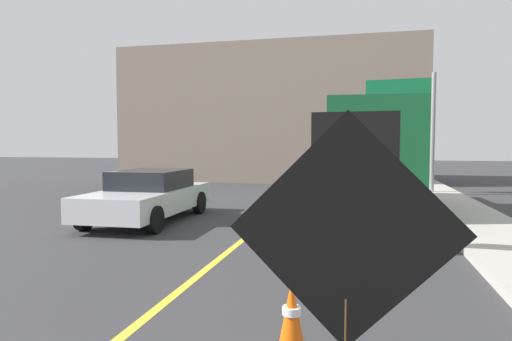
% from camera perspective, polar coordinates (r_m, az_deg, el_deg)
% --- Properties ---
extents(lane_center_stripe, '(0.14, 36.00, 0.01)m').
position_cam_1_polar(lane_center_stripe, '(6.74, -9.62, -14.80)').
color(lane_center_stripe, yellow).
rests_on(lane_center_stripe, ground).
extents(roadwork_sign, '(1.63, 0.06, 2.33)m').
position_cam_1_polar(roadwork_sign, '(3.12, 11.52, -8.40)').
color(roadwork_sign, '#593819').
rests_on(roadwork_sign, ground).
extents(arrow_board_trailer, '(1.60, 1.85, 2.70)m').
position_cam_1_polar(arrow_board_trailer, '(8.59, 12.35, -7.56)').
color(arrow_board_trailer, orange).
rests_on(arrow_board_trailer, ground).
extents(box_truck, '(2.95, 6.85, 3.32)m').
position_cam_1_polar(box_truck, '(14.42, 14.14, 2.12)').
color(box_truck, black).
rests_on(box_truck, ground).
extents(pickup_car, '(2.14, 4.73, 1.38)m').
position_cam_1_polar(pickup_car, '(12.54, -13.60, -3.12)').
color(pickup_car, silver).
rests_on(pickup_car, ground).
extents(highway_guide_sign, '(2.78, 0.36, 5.00)m').
position_cam_1_polar(highway_guide_sign, '(19.65, 19.45, 7.08)').
color(highway_guide_sign, gray).
rests_on(highway_guide_sign, ground).
extents(far_building_block, '(16.87, 6.19, 7.56)m').
position_cam_1_polar(far_building_block, '(26.60, 2.18, 7.03)').
color(far_building_block, gray).
rests_on(far_building_block, ground).
extents(traffic_cone_near_sign, '(0.36, 0.36, 0.77)m').
position_cam_1_polar(traffic_cone_near_sign, '(4.71, 4.58, -18.11)').
color(traffic_cone_near_sign, black).
rests_on(traffic_cone_near_sign, ground).
extents(traffic_cone_mid_lane, '(0.36, 0.36, 0.70)m').
position_cam_1_polar(traffic_cone_mid_lane, '(7.03, 9.08, -11.11)').
color(traffic_cone_mid_lane, black).
rests_on(traffic_cone_mid_lane, ground).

